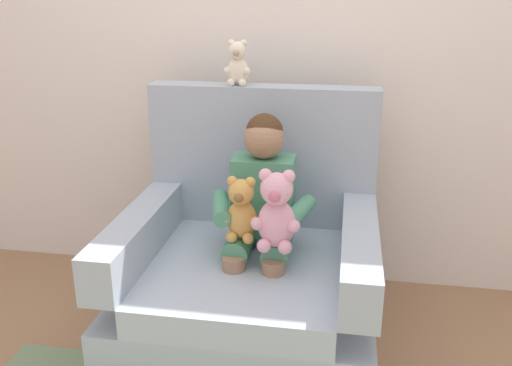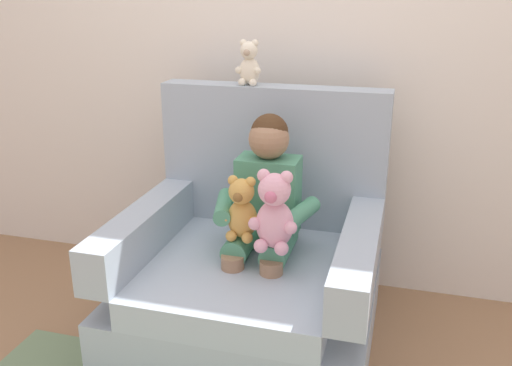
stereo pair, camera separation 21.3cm
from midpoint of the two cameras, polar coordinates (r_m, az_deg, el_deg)
name	(u,v)px [view 2 (the right image)]	position (r m, az deg, el deg)	size (l,w,h in m)	color
ground_plane	(250,340)	(2.54, 1.84, -16.02)	(8.00, 8.00, 0.00)	#936D4C
back_wall	(289,27)	(2.76, 5.76, 15.77)	(6.00, 0.10, 2.60)	silver
armchair	(253,270)	(2.42, 2.27, -9.06)	(1.05, 0.96, 1.06)	#9EADBC
seated_child	(264,204)	(2.30, 3.54, -2.26)	(0.45, 0.39, 0.82)	#4C9370
plush_honey	(242,210)	(2.18, 1.31, -2.85)	(0.16, 0.13, 0.26)	gold
plush_pink	(274,213)	(2.09, 4.83, -3.16)	(0.19, 0.15, 0.32)	#EAA8BC
plush_cream_on_backrest	(249,64)	(2.51, 1.77, 12.19)	(0.12, 0.10, 0.20)	silver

